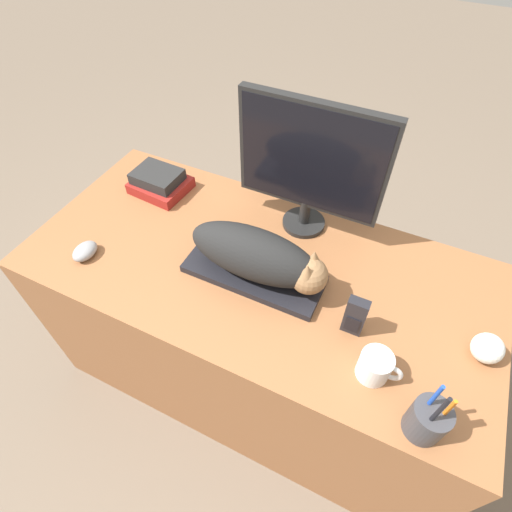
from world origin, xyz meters
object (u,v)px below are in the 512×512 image
Objects in this scene: cat at (260,256)px; computer_mouse at (85,251)px; monitor at (311,163)px; coffee_mug at (376,366)px; book_stack at (159,182)px; baseball at (487,348)px; keyboard at (254,274)px; phone at (355,316)px; pen_cup at (428,420)px.

cat is 0.57m from computer_mouse.
monitor reaches higher than coffee_mug.
monitor is at bearing 5.75° from book_stack.
computer_mouse is 1.18m from baseball.
keyboard is 0.33m from phone.
pen_cup reaches higher than coffee_mug.
pen_cup reaches higher than computer_mouse.
book_stack is (-0.55, -0.05, -0.22)m from monitor.
pen_cup is (1.06, -0.08, 0.03)m from computer_mouse.
book_stack is at bearing 169.96° from baseball.
cat reaches higher than book_stack.
phone reaches higher than book_stack.
cat is 5.32× the size of baseball.
keyboard is at bearing -101.15° from monitor.
coffee_mug is 0.52× the size of pen_cup.
coffee_mug is 0.54× the size of book_stack.
pen_cup reaches higher than baseball.
baseball is at bearing 1.66° from keyboard.
computer_mouse is at bearing -171.58° from baseball.
keyboard is at bearing 180.00° from cat.
monitor is 0.75m from computer_mouse.
pen_cup is 1.03× the size of book_stack.
phone is (0.30, -0.05, -0.04)m from cat.
cat is 0.63m from baseball.
monitor reaches higher than baseball.
baseball is 0.38× the size of book_stack.
coffee_mug is 0.30m from baseball.
pen_cup reaches higher than keyboard.
pen_cup is (0.13, -0.08, 0.01)m from coffee_mug.
computer_mouse is at bearing -143.04° from monitor.
monitor reaches higher than book_stack.
pen_cup reaches higher than cat.
keyboard is 2.05× the size of book_stack.
pen_cup is at bearing -31.81° from coffee_mug.
cat reaches higher than phone.
pen_cup is at bearing -23.89° from book_stack.
monitor is 2.21× the size of book_stack.
monitor is 5.76× the size of baseball.
coffee_mug is at bearing -21.64° from cat.
monitor is 0.59m from book_stack.
baseball is 0.60× the size of phone.
keyboard is 0.59m from pen_cup.
cat is 3.82× the size of coffee_mug.
baseball is at bearing -10.04° from book_stack.
phone reaches higher than computer_mouse.
monitor reaches higher than keyboard.
pen_cup is 2.67× the size of baseball.
baseball is at bearing 66.86° from pen_cup.
computer_mouse is at bearing -179.94° from coffee_mug.
book_stack is (-0.81, 0.27, -0.03)m from phone.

